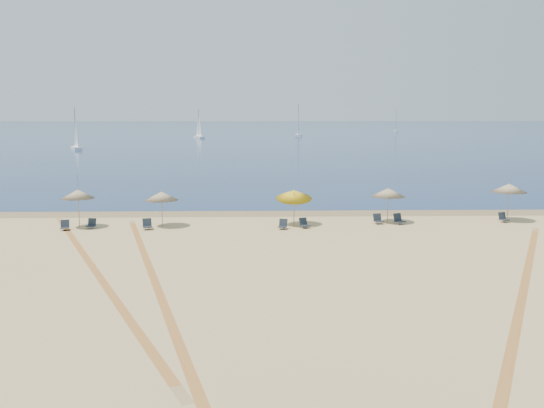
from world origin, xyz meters
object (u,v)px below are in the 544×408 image
at_px(chair_1, 65,226).
at_px(sailboat_3, 396,125).
at_px(umbrella_3, 294,194).
at_px(chair_8, 503,218).
at_px(umbrella_2, 162,196).
at_px(chair_2, 91,224).
at_px(sailboat_2, 298,127).
at_px(chair_5, 304,223).
at_px(sailboat_1, 76,137).
at_px(chair_3, 147,225).
at_px(chair_6, 378,219).
at_px(chair_4, 283,225).
at_px(sailboat_0, 199,130).
at_px(chair_7, 399,219).
at_px(umbrella_4, 388,192).
at_px(umbrella_5, 509,188).
at_px(umbrella_1, 78,194).

xyz_separation_m(chair_1, sailboat_3, (61.57, 173.37, 2.21)).
xyz_separation_m(umbrella_3, chair_8, (13.99, 0.63, -1.72)).
bearing_deg(sailboat_3, umbrella_2, -91.55).
relative_size(umbrella_2, chair_2, 3.49).
bearing_deg(sailboat_2, chair_5, -87.18).
bearing_deg(sailboat_1, umbrella_2, -94.93).
relative_size(chair_8, sailboat_3, 0.09).
height_order(chair_3, sailboat_3, sailboat_3).
xyz_separation_m(chair_1, chair_6, (19.82, 1.57, 0.01)).
relative_size(umbrella_2, sailboat_3, 0.28).
height_order(chair_1, sailboat_1, sailboat_1).
height_order(chair_2, chair_4, chair_4).
bearing_deg(sailboat_0, sailboat_1, -137.34).
height_order(chair_7, sailboat_3, sailboat_3).
distance_m(umbrella_2, chair_4, 7.94).
bearing_deg(sailboat_3, chair_4, -89.11).
height_order(chair_1, chair_4, same).
bearing_deg(umbrella_3, chair_1, -174.77).
bearing_deg(sailboat_2, umbrella_4, -84.81).
xyz_separation_m(umbrella_5, chair_5, (-13.89, -2.12, -1.94)).
relative_size(sailboat_0, sailboat_3, 0.96).
bearing_deg(chair_7, chair_1, 160.35).
bearing_deg(umbrella_1, chair_1, -125.02).
distance_m(umbrella_4, sailboat_3, 176.15).
distance_m(umbrella_2, chair_6, 14.09).
bearing_deg(chair_1, umbrella_2, -3.76).
height_order(umbrella_1, sailboat_1, sailboat_1).
xyz_separation_m(umbrella_4, sailboat_1, (-43.22, 75.90, 0.42)).
distance_m(umbrella_1, sailboat_2, 137.53).
xyz_separation_m(chair_1, chair_2, (1.48, 0.50, -0.00)).
distance_m(chair_3, chair_4, 8.46).
relative_size(chair_1, chair_6, 0.98).
bearing_deg(umbrella_2, umbrella_4, 3.86).
xyz_separation_m(chair_2, chair_8, (26.79, 1.44, 0.01)).
bearing_deg(umbrella_5, sailboat_3, 79.13).
xyz_separation_m(umbrella_3, chair_3, (-9.22, -1.20, -1.71)).
distance_m(chair_7, sailboat_1, 88.24).
relative_size(umbrella_3, sailboat_2, 0.27).
xyz_separation_m(chair_5, sailboat_2, (9.33, 136.08, 2.59)).
distance_m(chair_2, sailboat_3, 183.03).
height_order(chair_4, chair_7, chair_7).
relative_size(umbrella_3, chair_1, 3.53).
relative_size(chair_2, chair_6, 0.91).
height_order(umbrella_1, chair_4, umbrella_1).
relative_size(umbrella_5, chair_7, 3.05).
distance_m(chair_4, sailboat_2, 136.86).
bearing_deg(sailboat_1, chair_7, -85.49).
bearing_deg(sailboat_3, chair_2, -92.79).
bearing_deg(sailboat_0, chair_7, -104.74).
height_order(umbrella_2, umbrella_3, umbrella_3).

